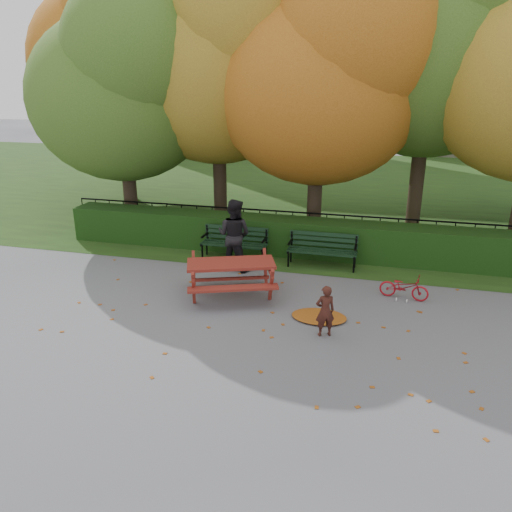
% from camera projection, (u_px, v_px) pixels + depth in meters
% --- Properties ---
extents(ground, '(90.00, 90.00, 0.00)m').
position_uv_depth(ground, '(244.00, 324.00, 10.10)').
color(ground, slate).
rests_on(ground, ground).
extents(grass_strip, '(90.00, 90.00, 0.00)m').
position_uv_depth(grass_strip, '(327.00, 187.00, 22.87)').
color(grass_strip, '#1E3714').
rests_on(grass_strip, ground).
extents(building_left, '(10.00, 7.00, 15.00)m').
position_uv_depth(building_left, '(220.00, 34.00, 33.42)').
color(building_left, '#B9AB8F').
rests_on(building_left, ground).
extents(building_right, '(9.00, 6.00, 12.00)m').
position_uv_depth(building_right, '(484.00, 57.00, 31.73)').
color(building_right, '#B9AB8F').
rests_on(building_right, ground).
extents(hedge, '(13.00, 0.90, 1.00)m').
position_uv_depth(hedge, '(287.00, 236.00, 14.04)').
color(hedge, black).
rests_on(hedge, ground).
extents(iron_fence, '(14.00, 0.04, 1.02)m').
position_uv_depth(iron_fence, '(292.00, 227.00, 14.75)').
color(iron_fence, black).
rests_on(iron_fence, ground).
extents(tree_a, '(5.88, 5.60, 7.48)m').
position_uv_depth(tree_a, '(127.00, 84.00, 14.90)').
color(tree_a, black).
rests_on(tree_a, ground).
extents(tree_b, '(6.72, 6.40, 8.79)m').
position_uv_depth(tree_b, '(225.00, 53.00, 15.02)').
color(tree_b, black).
rests_on(tree_b, ground).
extents(tree_c, '(6.30, 6.00, 8.00)m').
position_uv_depth(tree_c, '(330.00, 73.00, 13.72)').
color(tree_c, black).
rests_on(tree_c, ground).
extents(tree_d, '(7.14, 6.80, 9.58)m').
position_uv_depth(tree_d, '(448.00, 29.00, 13.77)').
color(tree_d, black).
rests_on(tree_d, ground).
extents(tree_f, '(6.93, 6.60, 9.19)m').
position_uv_depth(tree_f, '(124.00, 50.00, 18.30)').
color(tree_f, black).
rests_on(tree_f, ground).
extents(bench_left, '(1.80, 0.57, 0.88)m').
position_uv_depth(bench_left, '(235.00, 240.00, 13.61)').
color(bench_left, black).
rests_on(bench_left, ground).
extents(bench_right, '(1.80, 0.57, 0.88)m').
position_uv_depth(bench_right, '(323.00, 247.00, 13.04)').
color(bench_right, black).
rests_on(bench_right, ground).
extents(picnic_table, '(2.37, 2.15, 0.94)m').
position_uv_depth(picnic_table, '(231.00, 270.00, 11.16)').
color(picnic_table, maroon).
rests_on(picnic_table, ground).
extents(leaf_pile, '(1.17, 0.82, 0.08)m').
position_uv_depth(leaf_pile, '(319.00, 316.00, 10.32)').
color(leaf_pile, brown).
rests_on(leaf_pile, ground).
extents(leaf_scatter, '(9.00, 5.70, 0.01)m').
position_uv_depth(leaf_scatter, '(248.00, 317.00, 10.37)').
color(leaf_scatter, brown).
rests_on(leaf_scatter, ground).
extents(child, '(0.45, 0.38, 1.03)m').
position_uv_depth(child, '(325.00, 311.00, 9.48)').
color(child, '#3B1913').
rests_on(child, ground).
extents(adult, '(1.01, 0.85, 1.86)m').
position_uv_depth(adult, '(234.00, 235.00, 12.68)').
color(adult, black).
rests_on(adult, ground).
extents(bicycle, '(1.12, 0.54, 0.57)m').
position_uv_depth(bicycle, '(404.00, 287.00, 11.16)').
color(bicycle, '#A30F19').
rests_on(bicycle, ground).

